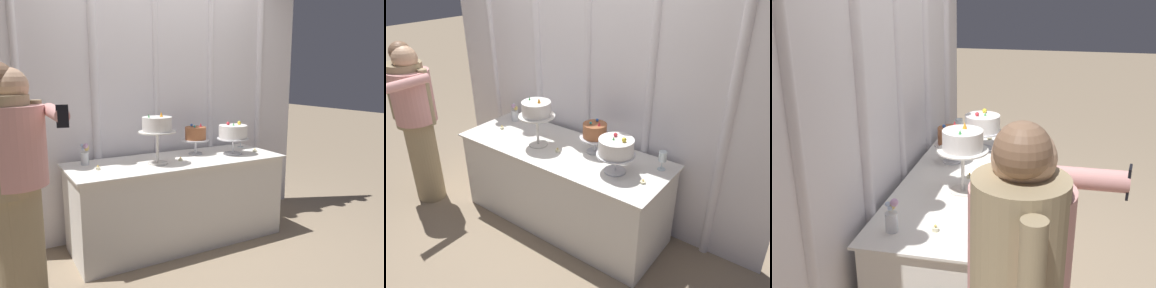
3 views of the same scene
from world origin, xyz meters
The scene contains 13 objects.
ground_plane centered at (0.00, 0.00, 0.00)m, with size 24.00×24.00×0.00m, color gray.
draped_curtain centered at (0.00, 0.51, 1.50)m, with size 3.38×0.16×2.80m.
cake_table centered at (0.00, 0.10, 0.39)m, with size 1.95×0.72×0.77m.
cake_display_leftmost centered at (-0.22, 0.03, 1.09)m, with size 0.32×0.32×0.45m.
cake_display_center centered at (0.26, 0.22, 0.96)m, with size 0.26×0.26×0.30m.
cake_display_rightmost centered at (0.57, 0.05, 0.98)m, with size 0.30×0.30×0.31m.
wine_glass centered at (0.85, 0.29, 0.88)m, with size 0.06×0.06×0.16m.
flower_vase centered at (-0.77, 0.30, 0.86)m, with size 0.07×0.07×0.19m.
tealight_far_left centered at (-0.73, 0.07, 0.79)m, with size 0.04×0.04×0.04m.
tealight_near_left centered at (0.00, 0.04, 0.79)m, with size 0.04×0.04×0.04m.
tealight_near_right centered at (0.82, 0.03, 0.78)m, with size 0.04×0.04×0.03m.
guest_man_dark_suit centered at (-1.42, -0.42, 0.88)m, with size 0.48×0.41×1.61m.
guest_girl_blue_dress centered at (-1.36, -0.42, 0.86)m, with size 0.53×0.61×1.58m.
Camera 2 is at (1.85, -2.14, 2.28)m, focal length 35.09 mm.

